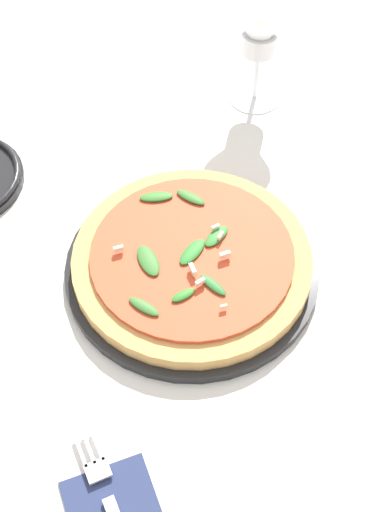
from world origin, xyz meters
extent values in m
plane|color=silver|center=(0.00, 0.00, 0.00)|extent=(6.00, 6.00, 0.00)
cylinder|color=black|center=(-0.01, -0.03, 0.01)|extent=(0.30, 0.30, 0.01)
cylinder|color=tan|center=(-0.01, -0.03, 0.02)|extent=(0.28, 0.28, 0.02)
cylinder|color=#C64728|center=(-0.01, -0.03, 0.03)|extent=(0.24, 0.24, 0.01)
ellipsoid|color=#2C7426|center=(-0.07, -0.01, 0.04)|extent=(0.02, 0.03, 0.01)
ellipsoid|color=#336628|center=(0.08, -0.03, 0.04)|extent=(0.04, 0.04, 0.01)
ellipsoid|color=#306C27|center=(0.08, 0.01, 0.04)|extent=(0.02, 0.04, 0.01)
ellipsoid|color=#2D732B|center=(0.01, -0.06, 0.04)|extent=(0.04, 0.04, 0.01)
ellipsoid|color=#297229|center=(-0.01, -0.03, 0.04)|extent=(0.05, 0.04, 0.01)
ellipsoid|color=#2B642C|center=(-0.06, -0.05, 0.04)|extent=(0.04, 0.03, 0.01)
ellipsoid|color=#35672B|center=(-0.08, 0.03, 0.04)|extent=(0.04, 0.04, 0.01)
ellipsoid|color=#326929|center=(-0.02, 0.02, 0.04)|extent=(0.05, 0.04, 0.01)
cube|color=#EFE5C6|center=(-0.04, -0.03, 0.04)|extent=(0.01, 0.01, 0.01)
cube|color=#EFE5C6|center=(0.02, -0.06, 0.04)|extent=(0.01, 0.01, 0.01)
cube|color=#EFE5C6|center=(-0.09, -0.06, 0.04)|extent=(0.00, 0.01, 0.00)
cube|color=#EFE5C6|center=(-0.02, -0.07, 0.04)|extent=(0.01, 0.01, 0.01)
cube|color=#EFE5C6|center=(0.00, 0.06, 0.04)|extent=(0.01, 0.01, 0.01)
cube|color=#EFE5C6|center=(-0.05, -0.03, 0.04)|extent=(0.01, 0.01, 0.01)
cube|color=#EFE5C6|center=(0.01, -0.06, 0.04)|extent=(0.01, 0.01, 0.01)
cylinder|color=white|center=(0.31, -0.14, 0.00)|extent=(0.08, 0.08, 0.00)
cylinder|color=white|center=(0.31, -0.14, 0.04)|extent=(0.01, 0.01, 0.07)
cone|color=white|center=(0.31, -0.14, 0.12)|extent=(0.09, 0.09, 0.08)
cylinder|color=white|center=(0.31, -0.14, 0.10)|extent=(0.05, 0.05, 0.03)
cube|color=silver|center=(-0.25, 0.08, 0.01)|extent=(0.03, 0.03, 0.00)
cube|color=silver|center=(-0.22, 0.08, 0.01)|extent=(0.04, 0.02, 0.00)
cube|color=silver|center=(-0.23, 0.09, 0.01)|extent=(0.04, 0.02, 0.00)
cube|color=silver|center=(-0.23, 0.10, 0.01)|extent=(0.04, 0.02, 0.00)
camera|label=1|loc=(-0.52, 0.01, 0.69)|focal=50.00mm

